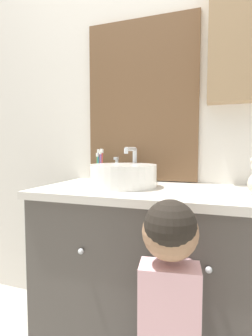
% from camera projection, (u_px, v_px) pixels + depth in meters
% --- Properties ---
extents(wall_back, '(3.20, 0.18, 2.50)m').
position_uv_depth(wall_back, '(171.00, 108.00, 1.51)').
color(wall_back, silver).
rests_on(wall_back, ground_plane).
extents(vanity_counter, '(1.14, 0.57, 0.84)m').
position_uv_depth(vanity_counter, '(155.00, 273.00, 1.28)').
color(vanity_counter, '#4C4742').
rests_on(vanity_counter, ground_plane).
extents(sink_basin, '(0.33, 0.39, 0.20)m').
position_uv_depth(sink_basin, '(124.00, 175.00, 1.32)').
color(sink_basin, white).
rests_on(sink_basin, vanity_counter).
extents(toothbrush_holder, '(0.07, 0.07, 0.19)m').
position_uv_depth(toothbrush_holder, '(100.00, 172.00, 1.55)').
color(toothbrush_holder, '#66B27F').
rests_on(toothbrush_holder, vanity_counter).
extents(soap_dispenser, '(0.06, 0.06, 0.14)m').
position_uv_depth(soap_dispenser, '(117.00, 172.00, 1.55)').
color(soap_dispenser, white).
rests_on(soap_dispenser, vanity_counter).
extents(child_figure, '(0.20, 0.44, 0.88)m').
position_uv_depth(child_figure, '(170.00, 303.00, 0.81)').
color(child_figure, slate).
rests_on(child_figure, ground_plane).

